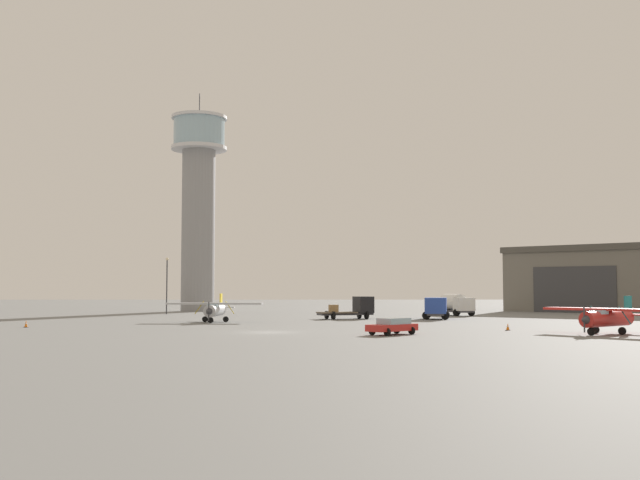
{
  "coord_description": "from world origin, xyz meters",
  "views": [
    {
      "loc": [
        3.73,
        -66.15,
        3.77
      ],
      "look_at": [
        4.71,
        18.67,
        9.27
      ],
      "focal_mm": 42.43,
      "sensor_mm": 36.0,
      "label": 1
    }
  ],
  "objects_px": {
    "truck_flatbed_black": "(355,308)",
    "truck_fuel_tanker_white": "(456,304)",
    "car_red": "(393,326)",
    "truck_box_blue": "(436,307)",
    "control_tower": "(199,197)",
    "light_post_west": "(167,280)",
    "airplane_red": "(608,316)",
    "traffic_cone_near_right": "(508,327)",
    "airplane_silver": "(215,309)",
    "traffic_cone_near_left": "(26,324)"
  },
  "relations": [
    {
      "from": "car_red",
      "to": "airplane_red",
      "type": "bearing_deg",
      "value": 139.39
    },
    {
      "from": "control_tower",
      "to": "traffic_cone_near_left",
      "type": "relative_size",
      "value": 53.82
    },
    {
      "from": "traffic_cone_near_right",
      "to": "car_red",
      "type": "bearing_deg",
      "value": -149.85
    },
    {
      "from": "airplane_silver",
      "to": "truck_box_blue",
      "type": "relative_size",
      "value": 1.83
    },
    {
      "from": "truck_box_blue",
      "to": "control_tower",
      "type": "bearing_deg",
      "value": 56.8
    },
    {
      "from": "truck_flatbed_black",
      "to": "traffic_cone_near_left",
      "type": "bearing_deg",
      "value": -168.64
    },
    {
      "from": "truck_flatbed_black",
      "to": "truck_fuel_tanker_white",
      "type": "xyz_separation_m",
      "value": [
        15.05,
        11.66,
        0.33
      ]
    },
    {
      "from": "airplane_silver",
      "to": "car_red",
      "type": "relative_size",
      "value": 2.39
    },
    {
      "from": "airplane_red",
      "to": "truck_box_blue",
      "type": "relative_size",
      "value": 1.54
    },
    {
      "from": "airplane_red",
      "to": "car_red",
      "type": "bearing_deg",
      "value": -38.52
    },
    {
      "from": "truck_flatbed_black",
      "to": "truck_box_blue",
      "type": "distance_m",
      "value": 10.17
    },
    {
      "from": "truck_box_blue",
      "to": "car_red",
      "type": "height_order",
      "value": "truck_box_blue"
    },
    {
      "from": "truck_fuel_tanker_white",
      "to": "traffic_cone_near_right",
      "type": "xyz_separation_m",
      "value": [
        -2.6,
        -38.21,
        -1.36
      ]
    },
    {
      "from": "car_red",
      "to": "control_tower",
      "type": "bearing_deg",
      "value": -110.71
    },
    {
      "from": "truck_fuel_tanker_white",
      "to": "traffic_cone_near_right",
      "type": "distance_m",
      "value": 38.32
    },
    {
      "from": "truck_box_blue",
      "to": "truck_fuel_tanker_white",
      "type": "distance_m",
      "value": 13.64
    },
    {
      "from": "airplane_red",
      "to": "control_tower",
      "type": "bearing_deg",
      "value": -96.23
    },
    {
      "from": "truck_box_blue",
      "to": "traffic_cone_near_left",
      "type": "height_order",
      "value": "truck_box_blue"
    },
    {
      "from": "traffic_cone_near_right",
      "to": "traffic_cone_near_left",
      "type": "bearing_deg",
      "value": 172.73
    },
    {
      "from": "traffic_cone_near_left",
      "to": "traffic_cone_near_right",
      "type": "xyz_separation_m",
      "value": [
        45.88,
        -5.85,
        -0.02
      ]
    },
    {
      "from": "control_tower",
      "to": "car_red",
      "type": "bearing_deg",
      "value": -68.54
    },
    {
      "from": "truck_box_blue",
      "to": "traffic_cone_near_right",
      "type": "bearing_deg",
      "value": -163.66
    },
    {
      "from": "airplane_silver",
      "to": "truck_fuel_tanker_white",
      "type": "bearing_deg",
      "value": 127.03
    },
    {
      "from": "control_tower",
      "to": "light_post_west",
      "type": "bearing_deg",
      "value": -98.99
    },
    {
      "from": "traffic_cone_near_left",
      "to": "truck_flatbed_black",
      "type": "bearing_deg",
      "value": 31.76
    },
    {
      "from": "control_tower",
      "to": "truck_fuel_tanker_white",
      "type": "distance_m",
      "value": 48.53
    },
    {
      "from": "control_tower",
      "to": "truck_flatbed_black",
      "type": "relative_size",
      "value": 5.09
    },
    {
      "from": "car_red",
      "to": "truck_flatbed_black",
      "type": "bearing_deg",
      "value": -130.04
    },
    {
      "from": "truck_fuel_tanker_white",
      "to": "light_post_west",
      "type": "relative_size",
      "value": 0.81
    },
    {
      "from": "truck_fuel_tanker_white",
      "to": "car_red",
      "type": "relative_size",
      "value": 1.49
    },
    {
      "from": "traffic_cone_near_right",
      "to": "truck_fuel_tanker_white",
      "type": "bearing_deg",
      "value": 86.1
    },
    {
      "from": "control_tower",
      "to": "car_red",
      "type": "xyz_separation_m",
      "value": [
        25.97,
        -66.05,
        -18.77
      ]
    },
    {
      "from": "truck_box_blue",
      "to": "traffic_cone_near_left",
      "type": "relative_size",
      "value": 8.62
    },
    {
      "from": "truck_fuel_tanker_white",
      "to": "traffic_cone_near_right",
      "type": "height_order",
      "value": "truck_fuel_tanker_white"
    },
    {
      "from": "control_tower",
      "to": "airplane_silver",
      "type": "height_order",
      "value": "control_tower"
    },
    {
      "from": "airplane_red",
      "to": "light_post_west",
      "type": "distance_m",
      "value": 68.71
    },
    {
      "from": "control_tower",
      "to": "airplane_silver",
      "type": "relative_size",
      "value": 3.42
    },
    {
      "from": "airplane_red",
      "to": "traffic_cone_near_left",
      "type": "height_order",
      "value": "airplane_red"
    },
    {
      "from": "control_tower",
      "to": "truck_flatbed_black",
      "type": "height_order",
      "value": "control_tower"
    },
    {
      "from": "airplane_red",
      "to": "car_red",
      "type": "xyz_separation_m",
      "value": [
        -18.0,
        -0.49,
        -0.74
      ]
    },
    {
      "from": "traffic_cone_near_left",
      "to": "car_red",
      "type": "bearing_deg",
      "value": -19.62
    },
    {
      "from": "truck_box_blue",
      "to": "car_red",
      "type": "distance_m",
      "value": 33.22
    },
    {
      "from": "airplane_red",
      "to": "truck_fuel_tanker_white",
      "type": "xyz_separation_m",
      "value": [
        -4.19,
        44.22,
        0.2
      ]
    },
    {
      "from": "airplane_silver",
      "to": "traffic_cone_near_left",
      "type": "relative_size",
      "value": 15.76
    },
    {
      "from": "control_tower",
      "to": "airplane_red",
      "type": "bearing_deg",
      "value": -56.15
    },
    {
      "from": "light_post_west",
      "to": "truck_fuel_tanker_white",
      "type": "bearing_deg",
      "value": -8.63
    },
    {
      "from": "truck_box_blue",
      "to": "traffic_cone_near_left",
      "type": "distance_m",
      "value": 47.79
    },
    {
      "from": "car_red",
      "to": "light_post_west",
      "type": "relative_size",
      "value": 0.54
    },
    {
      "from": "airplane_red",
      "to": "light_post_west",
      "type": "xyz_separation_m",
      "value": [
        -46.33,
        50.62,
        3.58
      ]
    },
    {
      "from": "truck_box_blue",
      "to": "traffic_cone_near_right",
      "type": "relative_size",
      "value": 9.26
    }
  ]
}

